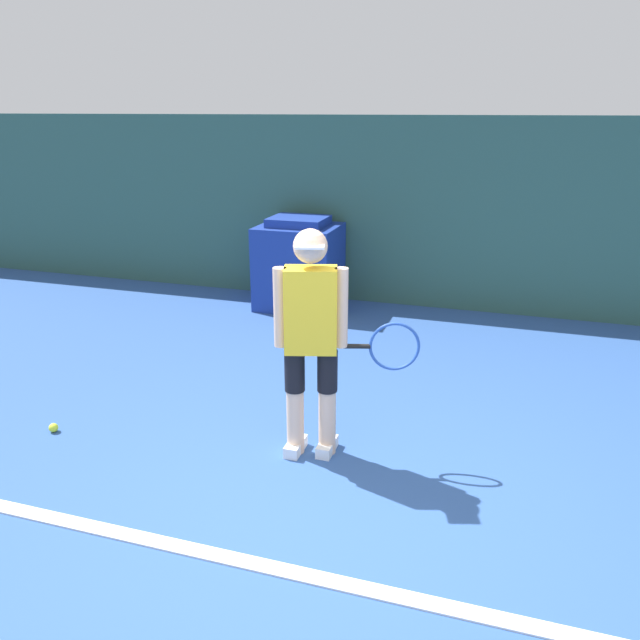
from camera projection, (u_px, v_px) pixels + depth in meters
name	position (u px, v px, depth m)	size (l,w,h in m)	color
ground_plane	(326.00, 534.00, 3.53)	(24.00, 24.00, 0.00)	#2D5193
back_wall	(440.00, 215.00, 7.23)	(24.00, 0.10, 2.21)	#2D564C
court_baseline	(306.00, 576.00, 3.21)	(21.60, 0.10, 0.01)	white
tennis_player	(313.00, 335.00, 4.09)	(0.93, 0.39, 1.58)	beige
tennis_ball	(53.00, 428.00, 4.63)	(0.07, 0.07, 0.07)	#D1E533
covered_chair	(299.00, 265.00, 7.42)	(0.93, 0.80, 1.09)	navy
water_bottle	(344.00, 306.00, 7.21)	(0.07, 0.07, 0.24)	orange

